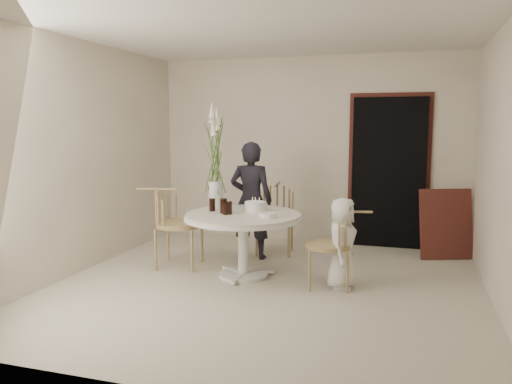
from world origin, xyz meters
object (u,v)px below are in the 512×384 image
(boy, at_px, (342,243))
(chair_far, at_px, (276,208))
(chair_left, at_px, (168,216))
(birthday_cake, at_px, (255,207))
(flower_vase, at_px, (215,158))
(girl, at_px, (251,200))
(table, at_px, (243,224))
(chair_right, at_px, (339,237))

(boy, bearing_deg, chair_far, 44.99)
(chair_left, height_order, birthday_cake, chair_left)
(boy, height_order, flower_vase, flower_vase)
(boy, xyz_separation_m, flower_vase, (-1.58, 0.38, 0.85))
(chair_left, height_order, girl, girl)
(chair_far, relative_size, chair_left, 0.95)
(flower_vase, bearing_deg, table, -34.34)
(chair_right, distance_m, flower_vase, 1.77)
(chair_far, bearing_deg, table, -99.85)
(chair_right, xyz_separation_m, flower_vase, (-1.55, 0.36, 0.79))
(boy, bearing_deg, table, 92.47)
(chair_left, relative_size, boy, 1.00)
(table, bearing_deg, chair_left, 171.96)
(boy, distance_m, birthday_cake, 1.10)
(table, height_order, girl, girl)
(boy, bearing_deg, girl, 61.98)
(chair_left, distance_m, flower_vase, 0.91)
(girl, distance_m, flower_vase, 0.81)
(chair_right, distance_m, chair_left, 2.11)
(boy, bearing_deg, flower_vase, 82.51)
(chair_far, relative_size, chair_right, 1.10)
(girl, relative_size, flower_vase, 1.19)
(table, relative_size, girl, 0.88)
(birthday_cake, bearing_deg, flower_vase, 164.81)
(boy, height_order, birthday_cake, boy)
(chair_left, bearing_deg, flower_vase, -81.20)
(birthday_cake, height_order, flower_vase, flower_vase)
(table, bearing_deg, girl, 101.24)
(flower_vase, bearing_deg, chair_far, 61.56)
(chair_right, height_order, chair_left, chair_left)
(girl, distance_m, birthday_cake, 0.68)
(table, distance_m, birthday_cake, 0.25)
(chair_far, bearing_deg, chair_right, -58.85)
(table, bearing_deg, flower_vase, 145.66)
(chair_left, relative_size, girl, 0.64)
(boy, bearing_deg, chair_right, 64.93)
(flower_vase, bearing_deg, boy, -13.62)
(table, relative_size, birthday_cake, 5.43)
(boy, distance_m, flower_vase, 1.83)
(chair_left, bearing_deg, boy, -103.66)
(chair_right, bearing_deg, chair_left, -106.45)
(chair_far, bearing_deg, flower_vase, -125.74)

